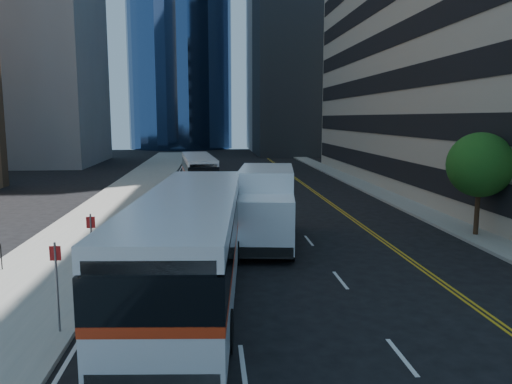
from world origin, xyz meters
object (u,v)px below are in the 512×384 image
Objects in this scene: bus_front at (191,241)px; street_tree at (480,165)px; bus_rear at (199,171)px; box_truck at (266,205)px.

street_tree is at bearing 31.88° from bus_front.
bus_rear is 19.62m from box_truck.
box_truck is (-10.65, -0.33, -1.78)m from street_tree.
box_truck is at bearing -84.85° from bus_rear.
bus_front is 1.80× the size of box_truck.
box_truck is (3.63, -19.28, 0.35)m from bus_rear.
street_tree reaches higher than bus_rear.
box_truck is at bearing 69.17° from bus_front.
box_truck reaches higher than bus_rear.
bus_front is 1.26× the size of bus_rear.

